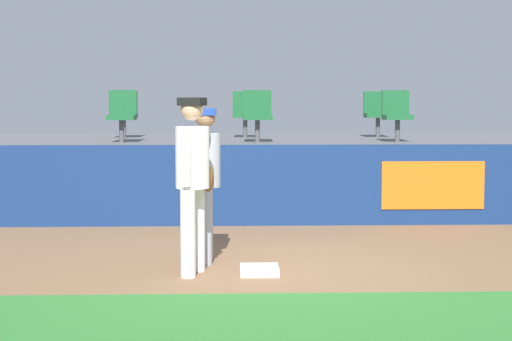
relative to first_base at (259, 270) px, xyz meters
name	(u,v)px	position (x,y,z in m)	size (l,w,h in m)	color
ground_plane	(270,273)	(0.11, 0.07, -0.04)	(60.00, 60.00, 0.00)	brown
grass_foreground_strip	(286,335)	(0.11, -2.30, -0.04)	(18.00, 2.80, 0.01)	#2D722D
first_base	(259,270)	(0.00, 0.00, 0.00)	(0.40, 0.40, 0.08)	white
player_fielder_home	(193,173)	(-0.68, 0.02, 1.02)	(0.45, 0.54, 1.83)	white
player_runner_visitor	(206,173)	(-0.57, 0.68, 0.96)	(0.33, 0.48, 1.72)	#9EA3AD
field_wall	(258,185)	(0.12, 3.48, 0.54)	(18.00, 0.26, 1.16)	navy
bleacher_platform	(252,171)	(0.11, 6.05, 0.53)	(18.00, 4.80, 1.14)	#59595E
seat_back_center	(245,111)	(0.01, 6.72, 1.57)	(0.46, 0.44, 0.84)	#4C4C51
seat_back_left	(124,111)	(-2.20, 6.72, 1.57)	(0.47, 0.44, 0.84)	#4C4C51
seat_front_right	(397,113)	(2.43, 4.92, 1.57)	(0.44, 0.44, 0.84)	#4C4C51
seat_front_center	(257,113)	(0.16, 4.92, 1.57)	(0.47, 0.44, 0.84)	#4C4C51
seat_back_right	(377,111)	(2.44, 6.72, 1.57)	(0.47, 0.44, 0.84)	#4C4C51
seat_front_left	(122,113)	(-2.02, 4.92, 1.57)	(0.44, 0.44, 0.84)	#4C4C51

